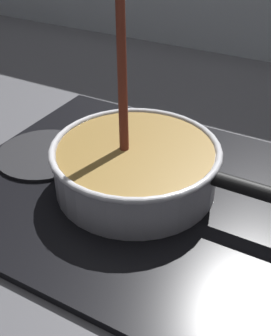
# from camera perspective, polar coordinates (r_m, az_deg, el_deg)

# --- Properties ---
(ground) EXTENTS (2.40, 1.60, 0.04)m
(ground) POSITION_cam_1_polar(r_m,az_deg,el_deg) (0.69, -10.73, -6.12)
(ground) COLOR #4C4C51
(hob_plate) EXTENTS (0.56, 0.48, 0.01)m
(hob_plate) POSITION_cam_1_polar(r_m,az_deg,el_deg) (0.69, 0.00, -2.82)
(hob_plate) COLOR black
(hob_plate) RESTS_ON ground
(burner_ring) EXTENTS (0.20, 0.20, 0.01)m
(burner_ring) POSITION_cam_1_polar(r_m,az_deg,el_deg) (0.68, 0.00, -2.15)
(burner_ring) COLOR #592D0C
(burner_ring) RESTS_ON hob_plate
(spare_burner) EXTENTS (0.17, 0.17, 0.01)m
(spare_burner) POSITION_cam_1_polar(r_m,az_deg,el_deg) (0.77, -12.24, 1.86)
(spare_burner) COLOR #262628
(spare_burner) RESTS_ON hob_plate
(cooking_pan) EXTENTS (0.43, 0.26, 0.31)m
(cooking_pan) POSITION_cam_1_polar(r_m,az_deg,el_deg) (0.66, 0.14, 0.38)
(cooking_pan) COLOR silver
(cooking_pan) RESTS_ON hob_plate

